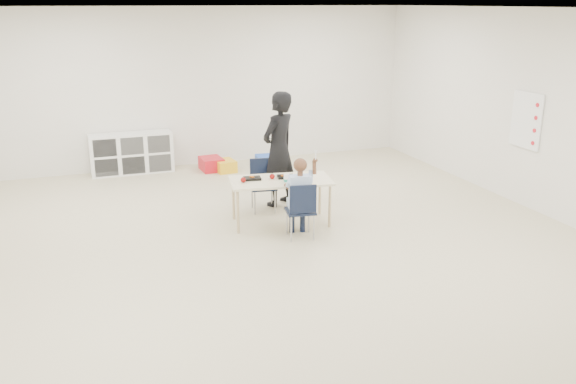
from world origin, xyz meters
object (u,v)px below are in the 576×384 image
object	(u,v)px
adult	(279,149)
cubby_shelf	(132,153)
table	(281,201)
chair_near	(300,210)
child	(300,194)

from	to	relation	value
adult	cubby_shelf	bearing A→B (deg)	-87.09
table	adult	world-z (taller)	adult
table	chair_near	distance (m)	0.58
table	adult	xyz separation A→B (m)	(0.24, 0.77, 0.52)
cubby_shelf	adult	bearing A→B (deg)	-53.66
table	adult	bearing A→B (deg)	81.55
child	adult	world-z (taller)	adult
chair_near	cubby_shelf	size ratio (longest dim) A/B	0.52
adult	child	bearing A→B (deg)	49.00
child	cubby_shelf	distance (m)	4.20
chair_near	cubby_shelf	xyz separation A→B (m)	(-1.66, 3.85, -0.02)
child	cubby_shelf	bearing A→B (deg)	122.26
cubby_shelf	chair_near	bearing A→B (deg)	-66.62
table	child	distance (m)	0.63
table	cubby_shelf	distance (m)	3.65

